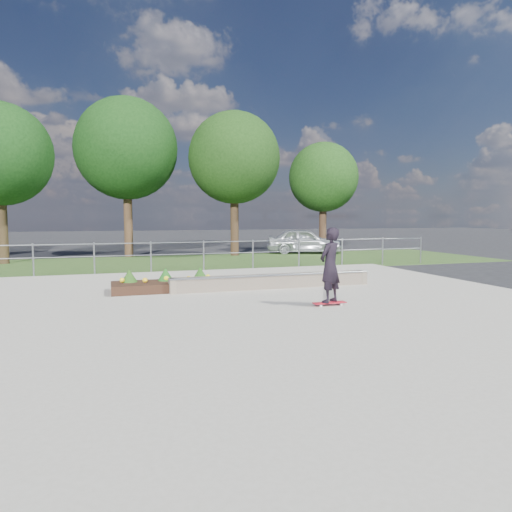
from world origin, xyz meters
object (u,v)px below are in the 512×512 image
at_px(planter_bed, 167,284).
at_px(skateboarder, 330,265).
at_px(grind_ledge, 273,281).
at_px(parked_car, 304,241).

distance_m(planter_bed, skateboarder, 4.86).
bearing_deg(skateboarder, grind_ledge, 97.07).
distance_m(grind_ledge, skateboarder, 2.99).
height_order(skateboarder, parked_car, skateboarder).
relative_size(grind_ledge, planter_bed, 2.00).
bearing_deg(skateboarder, parked_car, 68.31).
relative_size(skateboarder, parked_car, 0.43).
distance_m(grind_ledge, parked_car, 13.25).
xyz_separation_m(grind_ledge, parked_car, (6.16, 11.72, 0.46)).
xyz_separation_m(skateboarder, parked_car, (5.80, 14.59, -0.28)).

